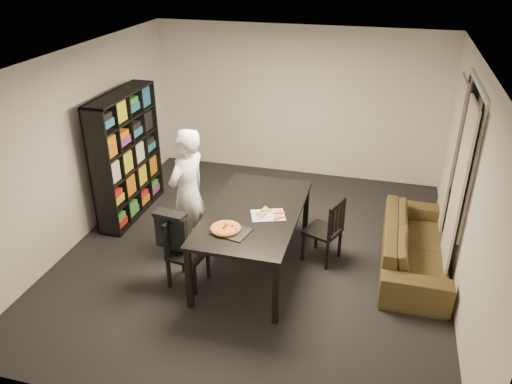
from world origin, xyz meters
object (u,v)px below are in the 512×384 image
(chair_left, at_px, (181,247))
(person, at_px, (188,194))
(pepperoni_pizza, at_px, (226,228))
(dining_table, at_px, (254,216))
(sofa, at_px, (415,245))
(baking_tray, at_px, (231,231))
(bookshelf, at_px, (127,156))
(chair_right, at_px, (329,227))

(chair_left, xyz_separation_m, person, (-0.15, 0.65, 0.38))
(pepperoni_pizza, bearing_deg, dining_table, 69.81)
(chair_left, height_order, sofa, chair_left)
(baking_tray, height_order, pepperoni_pizza, pepperoni_pizza)
(bookshelf, height_order, sofa, bookshelf)
(chair_left, relative_size, chair_right, 0.99)
(bookshelf, distance_m, person, 1.52)
(chair_right, xyz_separation_m, sofa, (1.10, 0.18, -0.21))
(person, bearing_deg, dining_table, 99.24)
(person, distance_m, baking_tray, 1.05)
(baking_tray, xyz_separation_m, sofa, (2.12, 1.12, -0.54))
(baking_tray, bearing_deg, bookshelf, 144.68)
(pepperoni_pizza, distance_m, sofa, 2.51)
(chair_right, bearing_deg, bookshelf, -79.31)
(person, xyz_separation_m, pepperoni_pizza, (0.73, -0.66, -0.02))
(sofa, bearing_deg, chair_right, 99.30)
(chair_left, distance_m, chair_right, 1.90)
(chair_left, xyz_separation_m, chair_right, (1.66, 0.92, 0.01))
(chair_right, distance_m, person, 1.87)
(bookshelf, distance_m, dining_table, 2.41)
(chair_left, height_order, person, person)
(dining_table, bearing_deg, baking_tray, -102.56)
(chair_right, bearing_deg, chair_left, -40.57)
(dining_table, xyz_separation_m, chair_right, (0.89, 0.40, -0.25))
(dining_table, xyz_separation_m, sofa, (1.99, 0.58, -0.46))
(chair_left, xyz_separation_m, baking_tray, (0.65, -0.03, 0.34))
(bookshelf, bearing_deg, chair_right, -9.89)
(pepperoni_pizza, bearing_deg, chair_left, 179.20)
(chair_right, xyz_separation_m, pepperoni_pizza, (-1.08, -0.92, 0.35))
(baking_tray, bearing_deg, chair_right, 42.93)
(bookshelf, xyz_separation_m, sofa, (4.21, -0.36, -0.65))
(dining_table, height_order, sofa, dining_table)
(chair_left, bearing_deg, baking_tray, -85.04)
(dining_table, distance_m, person, 0.94)
(chair_left, distance_m, person, 0.77)
(baking_tray, bearing_deg, sofa, 27.94)
(baking_tray, height_order, sofa, baking_tray)
(bookshelf, height_order, baking_tray, bookshelf)
(person, height_order, sofa, person)
(pepperoni_pizza, bearing_deg, sofa, 26.80)
(chair_left, distance_m, baking_tray, 0.73)
(pepperoni_pizza, bearing_deg, bookshelf, 144.04)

